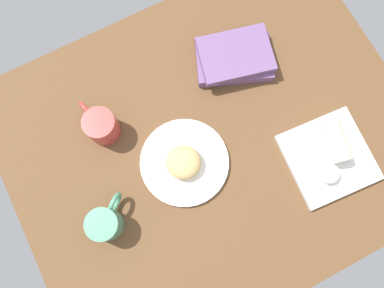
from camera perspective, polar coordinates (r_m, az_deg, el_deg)
The scene contains 9 objects.
dining_table at distance 106.90cm, azimuth 2.96°, elevation 0.11°, with size 110.00×90.00×4.00cm, color brown.
round_plate at distance 102.98cm, azimuth -1.14°, elevation -2.74°, with size 23.94×23.94×1.40cm, color white.
scone_pastry at distance 99.90cm, azimuth -1.27°, elevation -2.74°, with size 9.23×9.14×4.68cm, color tan.
square_plate at distance 109.47cm, azimuth 19.66°, elevation -1.89°, with size 21.70×21.70×1.60cm, color white.
sauce_cup at distance 106.30cm, azimuth 19.63°, elevation -4.18°, with size 5.21×5.21×2.61cm.
breakfast_wrap at distance 107.22cm, azimuth 20.63°, elevation 0.46°, with size 5.61×5.61×11.55cm, color beige.
book_stack at distance 110.57cm, azimuth 6.35°, elevation 12.70°, with size 24.86×21.01×5.67cm.
coffee_mug at distance 103.98cm, azimuth -13.46°, elevation 2.73°, with size 8.55×13.18×9.06cm.
second_mug at distance 100.05cm, azimuth -12.80°, elevation -11.42°, with size 11.31×10.21×8.81cm.
Camera 1 is at (15.63, 18.24, 106.16)cm, focal length 35.76 mm.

